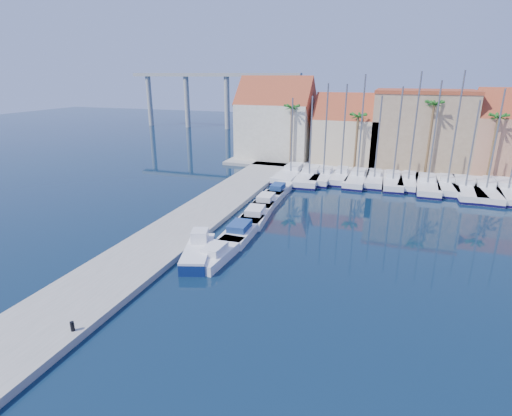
{
  "coord_description": "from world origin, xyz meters",
  "views": [
    {
      "loc": [
        9.46,
        -19.08,
        14.26
      ],
      "look_at": [
        -1.54,
        12.45,
        3.0
      ],
      "focal_mm": 28.0,
      "sensor_mm": 36.0,
      "label": 1
    }
  ],
  "objects": [
    {
      "name": "building_0",
      "position": [
        -10.0,
        47.0,
        6.52
      ],
      "size": [
        12.3,
        9.0,
        13.5
      ],
      "color": "beige",
      "rests_on": "shore_north"
    },
    {
      "name": "sailboat_12",
      "position": [
        23.12,
        36.03,
        0.57
      ],
      "size": [
        3.57,
        11.95,
        12.96
      ],
      "rotation": [
        0.0,
        0.0,
        0.04
      ],
      "color": "white",
      "rests_on": "ground"
    },
    {
      "name": "building_1",
      "position": [
        2.0,
        47.0,
        5.3
      ],
      "size": [
        10.3,
        8.0,
        11.0
      ],
      "color": "beige",
      "rests_on": "shore_north"
    },
    {
      "name": "sailboat_3",
      "position": [
        2.79,
        36.58,
        0.62
      ],
      "size": [
        2.39,
        8.7,
        13.01
      ],
      "rotation": [
        0.0,
        0.0,
        0.01
      ],
      "color": "white",
      "rests_on": "ground"
    },
    {
      "name": "motorboat_west_0",
      "position": [
        -3.13,
        7.65,
        0.51
      ],
      "size": [
        2.38,
        6.34,
        1.4
      ],
      "rotation": [
        0.0,
        0.0,
        -0.06
      ],
      "color": "white",
      "rests_on": "ground"
    },
    {
      "name": "building_3",
      "position": [
        25.0,
        47.0,
        5.86
      ],
      "size": [
        10.3,
        8.0,
        12.0
      ],
      "color": "tan",
      "rests_on": "shore_north"
    },
    {
      "name": "palm_1",
      "position": [
        4.0,
        42.0,
        8.14
      ],
      "size": [
        2.6,
        2.6,
        9.15
      ],
      "color": "brown",
      "rests_on": "shore_north"
    },
    {
      "name": "motorboat_west_4",
      "position": [
        -3.6,
        27.05,
        0.51
      ],
      "size": [
        2.13,
        6.42,
        1.4
      ],
      "rotation": [
        0.0,
        0.0,
        -0.01
      ],
      "color": "white",
      "rests_on": "ground"
    },
    {
      "name": "building_2",
      "position": [
        13.0,
        48.0,
        6.26
      ],
      "size": [
        14.2,
        10.2,
        11.5
      ],
      "color": "#9B805F",
      "rests_on": "shore_north"
    },
    {
      "name": "sailboat_10",
      "position": [
        18.32,
        35.62,
        0.55
      ],
      "size": [
        3.85,
        11.75,
        11.33
      ],
      "rotation": [
        0.0,
        0.0,
        0.07
      ],
      "color": "white",
      "rests_on": "ground"
    },
    {
      "name": "motorboat_west_2",
      "position": [
        -3.29,
        17.66,
        0.51
      ],
      "size": [
        3.05,
        7.51,
        1.4
      ],
      "rotation": [
        0.0,
        0.0,
        0.1
      ],
      "color": "white",
      "rests_on": "ground"
    },
    {
      "name": "fishing_boat",
      "position": [
        -4.64,
        7.16,
        0.69
      ],
      "size": [
        3.65,
        6.24,
        2.07
      ],
      "rotation": [
        0.0,
        0.0,
        0.3
      ],
      "color": "navy",
      "rests_on": "ground"
    },
    {
      "name": "sailboat_6",
      "position": [
        9.68,
        36.21,
        0.6
      ],
      "size": [
        2.96,
        9.5,
        12.79
      ],
      "rotation": [
        0.0,
        0.0,
        0.05
      ],
      "color": "white",
      "rests_on": "ground"
    },
    {
      "name": "sailboat_2",
      "position": [
        0.49,
        35.85,
        0.6
      ],
      "size": [
        2.61,
        9.39,
        13.12
      ],
      "rotation": [
        0.0,
        0.0,
        -0.01
      ],
      "color": "white",
      "rests_on": "ground"
    },
    {
      "name": "sailboat_11",
      "position": [
        20.73,
        35.51,
        0.57
      ],
      "size": [
        3.74,
        11.57,
        12.7
      ],
      "rotation": [
        0.0,
        0.0,
        -0.06
      ],
      "color": "white",
      "rests_on": "ground"
    },
    {
      "name": "palm_0",
      "position": [
        -6.0,
        42.0,
        9.08
      ],
      "size": [
        2.6,
        2.6,
        10.15
      ],
      "color": "brown",
      "rests_on": "shore_north"
    },
    {
      "name": "sailboat_8",
      "position": [
        13.96,
        35.75,
        0.59
      ],
      "size": [
        2.87,
        10.53,
        13.52
      ],
      "rotation": [
        0.0,
        0.0,
        0.01
      ],
      "color": "white",
      "rests_on": "ground"
    },
    {
      "name": "motorboat_west_1",
      "position": [
        -3.15,
        13.05,
        0.51
      ],
      "size": [
        2.59,
        7.41,
        1.4
      ],
      "rotation": [
        0.0,
        0.0,
        0.03
      ],
      "color": "white",
      "rests_on": "ground"
    },
    {
      "name": "shore_north",
      "position": [
        10.0,
        48.0,
        0.25
      ],
      "size": [
        54.0,
        16.0,
        0.5
      ],
      "primitive_type": "cube",
      "color": "gray",
      "rests_on": "ground"
    },
    {
      "name": "sailboat_5",
      "position": [
        7.3,
        36.43,
        0.6
      ],
      "size": [
        2.39,
        8.56,
        11.62
      ],
      "rotation": [
        0.0,
        0.0,
        0.02
      ],
      "color": "white",
      "rests_on": "ground"
    },
    {
      "name": "motorboat_west_3",
      "position": [
        -3.62,
        22.34,
        0.51
      ],
      "size": [
        2.54,
        7.22,
        1.4
      ],
      "rotation": [
        0.0,
        0.0,
        0.04
      ],
      "color": "white",
      "rests_on": "ground"
    },
    {
      "name": "bollard",
      "position": [
        -6.6,
        -4.44,
        0.79
      ],
      "size": [
        0.23,
        0.23,
        0.57
      ],
      "primitive_type": "cylinder",
      "color": "black",
      "rests_on": "quay_west"
    },
    {
      "name": "ground",
      "position": [
        0.0,
        0.0,
        0.0
      ],
      "size": [
        260.0,
        260.0,
        0.0
      ],
      "primitive_type": "plane",
      "color": "black",
      "rests_on": "ground"
    },
    {
      "name": "sailboat_1",
      "position": [
        -1.47,
        35.48,
        0.55
      ],
      "size": [
        3.83,
        11.94,
        11.5
      ],
      "rotation": [
        0.0,
        0.0,
        0.06
      ],
      "color": "white",
      "rests_on": "ground"
    },
    {
      "name": "quay_west",
      "position": [
        -9.0,
        13.5,
        0.25
      ],
      "size": [
        6.0,
        77.0,
        0.5
      ],
      "primitive_type": "cube",
      "color": "gray",
      "rests_on": "ground"
    },
    {
      "name": "sailboat_4",
      "position": [
        5.1,
        36.09,
        0.61
      ],
      "size": [
        3.08,
        10.03,
        14.22
      ],
      "rotation": [
        0.0,
        0.0,
        -0.05
      ],
      "color": "white",
      "rests_on": "ground"
    },
    {
      "name": "sailboat_9",
      "position": [
        16.39,
        36.29,
        0.63
      ],
      "size": [
        2.86,
        9.58,
        14.68
      ],
      "rotation": [
        0.0,
        0.0,
        -0.04
      ],
      "color": "white",
      "rests_on": "ground"
    },
    {
      "name": "sailboat_7",
      "position": [
        11.69,
        36.63,
        0.64
      ],
      "size": [
        2.93,
        8.91,
        14.57
      ],
      "rotation": [
        0.0,
        0.0,
        -0.07
      ],
      "color": "white",
      "rests_on": "ground"
    },
    {
      "name": "sailboat_0",
      "position": [
        -4.27,
        36.18,
        0.55
      ],
      "size": [
        3.26,
        11.35,
        11.17
      ],
      "rotation": [
        0.0,
        0.0,
        -0.03
      ],
      "color": "white",
      "rests_on": "ground"
    },
    {
      "name": "palm_2",
      "position": [
        14.0,
        42.0,
        10.02
      ],
      "size": [
        2.6,
        2.6,
        11.15
      ],
      "color": "brown",
      "rests_on": "shore_north"
    },
    {
      "name": "viaduct",
      "position": [
        -39.07,
        82.0,
        10.25
      ],
      "size": [
        48.0,
        2.2,
        14.45
      ],
      "color": "#9E9E99",
      "rests_on": "ground"
    },
    {
      "name": "palm_3",
      "position": [
        22.0,
        42.0,
        8.61
      ],
      "size": [
        2.6,
        2.6,
        9.65
      ],
      "color": "brown",
      "rests_on": "shore_north"
    }
  ]
}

